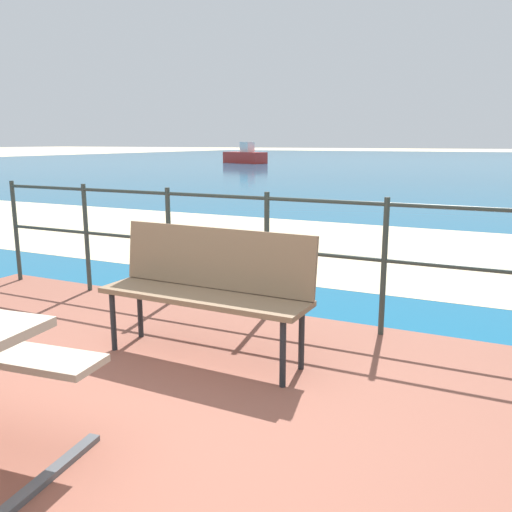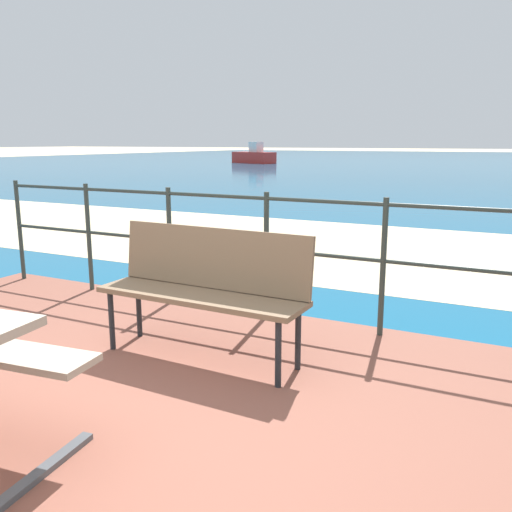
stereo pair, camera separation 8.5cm
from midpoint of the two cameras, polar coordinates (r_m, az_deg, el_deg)
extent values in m
plane|color=beige|center=(2.91, -20.78, -20.80)|extent=(240.00, 240.00, 0.00)
cube|color=brown|center=(2.89, -20.83, -20.29)|extent=(6.40, 5.20, 0.06)
cube|color=#145B84|center=(41.67, 24.39, 8.82)|extent=(90.00, 90.00, 0.01)
cube|color=beige|center=(7.98, 12.55, 0.63)|extent=(54.01, 4.72, 0.01)
cube|color=#7A6047|center=(3.70, -5.29, -4.23)|extent=(1.50, 0.43, 0.04)
cube|color=#7A6047|center=(3.79, -3.87, -0.21)|extent=(1.49, 0.11, 0.42)
cylinder|color=#1E2328|center=(4.04, -14.37, -6.46)|extent=(0.04, 0.04, 0.45)
cylinder|color=#1E2328|center=(4.26, -11.66, -5.39)|extent=(0.04, 0.04, 0.45)
cylinder|color=#1E2328|center=(3.34, 3.09, -10.07)|extent=(0.04, 0.04, 0.45)
cylinder|color=#1E2328|center=(3.60, 5.12, -8.46)|extent=(0.04, 0.04, 0.45)
cylinder|color=#2D3833|center=(6.36, -23.23, 2.49)|extent=(0.04, 0.04, 1.07)
cylinder|color=#2D3833|center=(5.65, -16.75, 1.87)|extent=(0.04, 0.04, 1.07)
cylinder|color=#2D3833|center=(5.03, -8.57, 1.06)|extent=(0.04, 0.04, 1.07)
cylinder|color=#2D3833|center=(4.55, 1.62, 0.02)|extent=(0.04, 0.04, 1.07)
cylinder|color=#2D3833|center=(4.24, 13.76, -1.22)|extent=(0.04, 0.04, 1.07)
cylinder|color=#2D3833|center=(4.47, 1.66, 6.07)|extent=(5.90, 0.03, 0.03)
cylinder|color=#2D3833|center=(4.54, 1.63, 0.68)|extent=(5.90, 0.03, 0.03)
cube|color=red|center=(39.20, -0.19, 10.31)|extent=(3.74, 2.44, 0.78)
cube|color=silver|center=(38.98, 0.07, 11.39)|extent=(1.05, 0.94, 0.70)
cone|color=red|center=(40.78, -2.08, 10.37)|extent=(0.73, 0.84, 0.70)
camera|label=1|loc=(0.04, -89.49, 0.11)|focal=38.05mm
camera|label=2|loc=(0.04, 90.51, -0.11)|focal=38.05mm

